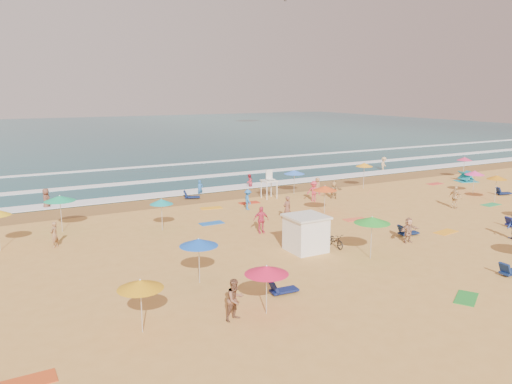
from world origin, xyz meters
TOP-DOWN VIEW (x-y plane):
  - ground at (0.00, 0.00)m, footprint 220.00×220.00m
  - ocean at (0.00, 84.00)m, footprint 220.00×140.00m
  - wet_sand at (0.00, 12.50)m, footprint 220.00×220.00m
  - surf_foam at (0.00, 21.32)m, footprint 200.00×18.70m
  - cabana at (-4.42, -4.00)m, footprint 2.00×2.00m
  - cabana_roof at (-4.42, -4.00)m, footprint 2.20×2.20m
  - bicycle at (-2.52, -4.30)m, footprint 0.66×1.66m
  - lifeguard_stand at (0.94, 9.52)m, footprint 1.20×1.20m
  - beach_umbrellas at (1.53, -0.55)m, footprint 53.93×24.41m
  - loungers at (2.69, -4.61)m, footprint 51.89×25.55m
  - towels at (1.74, -1.30)m, footprint 40.52×23.19m
  - beachgoers at (0.55, 4.33)m, footprint 47.85×27.46m

SIDE VIEW (x-z plane):
  - ground at x=0.00m, z-range 0.00..0.00m
  - ocean at x=0.00m, z-range -0.09..0.09m
  - wet_sand at x=0.00m, z-range 0.01..0.01m
  - towels at x=1.74m, z-range 0.00..0.03m
  - surf_foam at x=0.00m, z-range 0.08..0.12m
  - loungers at x=2.69m, z-range 0.00..0.34m
  - bicycle at x=-2.52m, z-range 0.00..0.86m
  - beachgoers at x=0.55m, z-range -0.25..1.82m
  - cabana at x=-4.42m, z-range 0.00..2.00m
  - lifeguard_stand at x=0.94m, z-range 0.00..2.10m
  - cabana_roof at x=-4.42m, z-range 2.00..2.12m
  - beach_umbrellas at x=1.53m, z-range 1.69..2.47m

